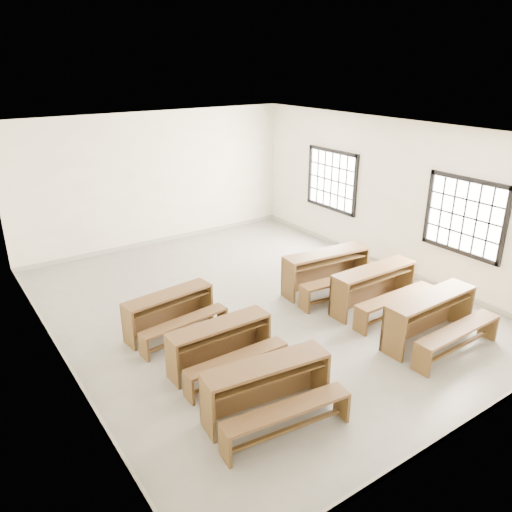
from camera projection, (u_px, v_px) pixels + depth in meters
room at (260, 194)px, 8.63m from camera, size 8.50×8.50×3.20m
desk_set_0 at (269, 387)px, 6.34m from camera, size 1.78×1.07×0.76m
desk_set_1 at (221, 343)px, 7.36m from camera, size 1.59×0.83×0.72m
desk_set_2 at (171, 310)px, 8.32m from camera, size 1.64×0.98×0.70m
desk_set_3 at (432, 316)px, 8.03m from camera, size 1.80×0.96×0.80m
desk_set_4 at (376, 286)px, 9.09m from camera, size 1.76×0.92×0.79m
desk_set_5 at (328, 269)px, 9.80m from camera, size 1.89×1.11×0.81m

